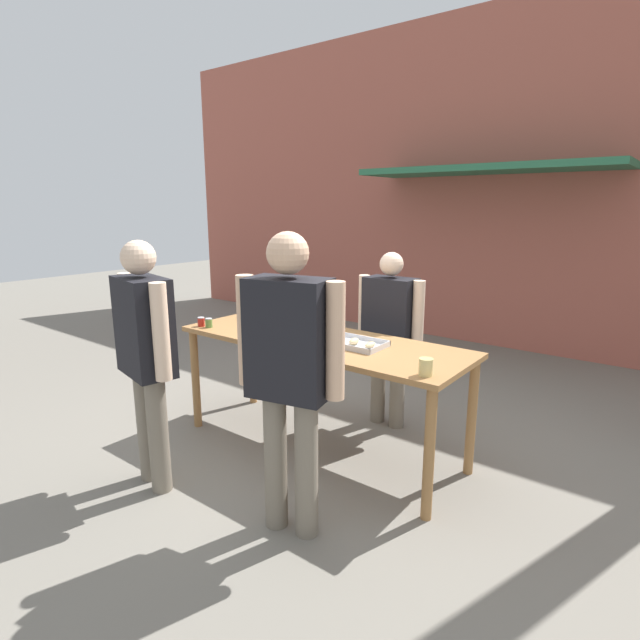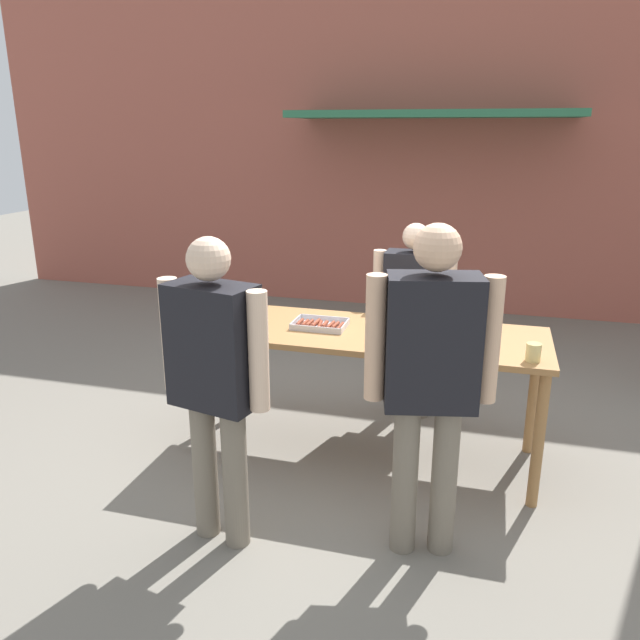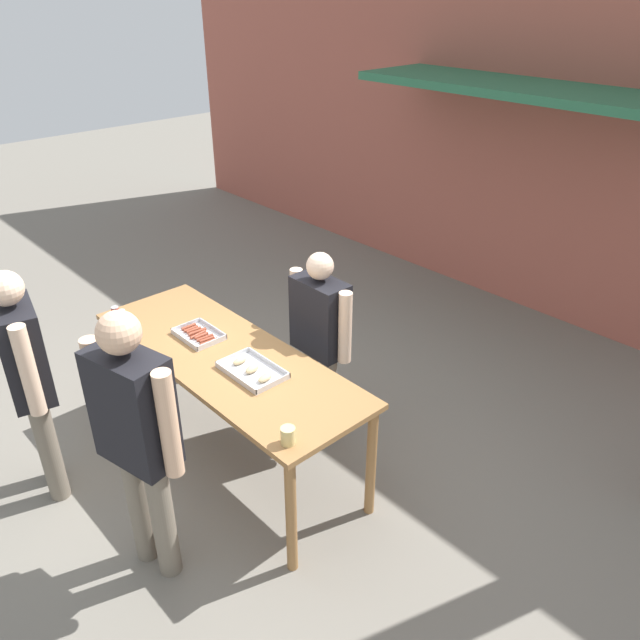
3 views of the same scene
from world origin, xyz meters
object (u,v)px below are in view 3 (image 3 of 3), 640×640
Objects in this scene: food_tray_sausages at (199,335)px; beer_cup at (288,436)px; person_server_behind_table at (320,331)px; condiment_jar_mustard at (115,312)px; condiment_jar_ketchup at (122,315)px; person_customer_holding_hotdog at (27,370)px; person_customer_with_cup at (136,429)px; food_tray_buns at (252,370)px.

food_tray_sausages is 1.42m from beer_cup.
person_server_behind_table reaches higher than food_tray_sausages.
condiment_jar_mustard is 0.05× the size of person_server_behind_table.
person_customer_holding_hotdog is (0.38, -0.87, 0.06)m from condiment_jar_ketchup.
person_server_behind_table is (1.19, 1.03, -0.05)m from condiment_jar_ketchup.
person_customer_with_cup is (0.86, -0.96, 0.13)m from food_tray_sausages.
food_tray_buns is 1.34m from condiment_jar_ketchup.
beer_cup is 0.07× the size of person_server_behind_table.
condiment_jar_ketchup is 0.05× the size of person_customer_holding_hotdog.
food_tray_buns is 0.27× the size of person_customer_holding_hotdog.
beer_cup is 0.06× the size of person_customer_with_cup.
person_customer_with_cup reaches higher than person_server_behind_table.
condiment_jar_mustard is 0.05× the size of person_customer_holding_hotdog.
person_customer_with_cup is (0.31, -1.69, 0.16)m from person_server_behind_table.
food_tray_buns is 0.98m from person_customer_with_cup.
condiment_jar_ketchup is (-1.30, -0.30, 0.02)m from food_tray_buns.
food_tray_sausages is 1.29m from person_customer_with_cup.
condiment_jar_mustard is (-1.39, -0.31, 0.02)m from food_tray_buns.
food_tray_buns is 5.74× the size of condiment_jar_ketchup.
condiment_jar_mustard is (-0.72, -0.31, 0.03)m from food_tray_sausages.
person_server_behind_table is 0.86× the size of person_customer_with_cup.
food_tray_sausages is 0.92m from person_server_behind_table.
condiment_jar_ketchup is 1.57m from person_server_behind_table.
food_tray_sausages is 4.52× the size of condiment_jar_ketchup.
person_customer_with_cup is at bearing -79.26° from person_server_behind_table.
condiment_jar_ketchup is 0.04× the size of person_customer_with_cup.
beer_cup reaches higher than condiment_jar_mustard.
person_customer_holding_hotdog is at bearing -102.38° from food_tray_sausages.
person_customer_with_cup reaches higher than food_tray_buns.
person_server_behind_table is at bearing 129.36° from beer_cup.
condiment_jar_mustard is 2.12m from beer_cup.
person_customer_with_cup reaches higher than person_customer_holding_hotdog.
condiment_jar_mustard is 1.00× the size of condiment_jar_ketchup.
food_tray_sausages is at bearing -126.17° from person_server_behind_table.
person_customer_holding_hotdog reaches higher than person_server_behind_table.
person_customer_holding_hotdog reaches higher than food_tray_sausages.
person_customer_with_cup is at bearing -129.09° from beer_cup.
condiment_jar_mustard is at bearing -167.45° from food_tray_buns.
food_tray_sausages is at bearing -179.99° from food_tray_buns.
beer_cup is (2.12, 0.01, 0.01)m from condiment_jar_mustard.
food_tray_buns is at bearing 12.55° from condiment_jar_mustard.
person_customer_with_cup reaches higher than beer_cup.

